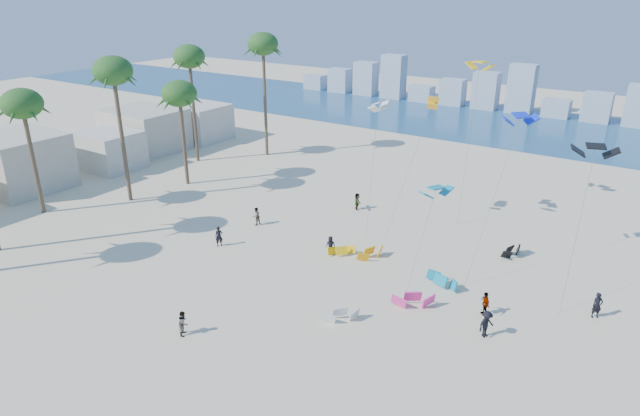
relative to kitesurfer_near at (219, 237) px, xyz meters
The scene contains 10 objects.
ground 14.24m from the kitesurfer_near, 67.04° to the right, with size 220.00×220.00×0.00m, color beige.
ocean 59.18m from the kitesurfer_near, 84.63° to the left, with size 220.00×220.00×0.00m, color navy.
kitesurfer_near is the anchor object (origin of this frame).
kitesurfer_mid 12.97m from the kitesurfer_near, 56.75° to the right, with size 0.82×0.64×1.69m, color gray.
kitesurfers_far 15.14m from the kitesurfer_near, 20.95° to the left, with size 30.08×15.68×1.86m.
grounded_kites 16.23m from the kitesurfer_near, 10.88° to the left, with size 13.60×18.64×0.99m.
flying_kites 25.58m from the kitesurfer_near, 29.00° to the left, with size 30.23×23.56×14.92m.
palm_row 20.02m from the kitesurfer_near, 169.24° to the left, with size 9.83×44.80×15.70m.
beachfront_buildings 29.25m from the kitesurfer_near, 164.64° to the left, with size 11.50×43.00×6.00m.
distant_skyline 69.09m from the kitesurfer_near, 86.39° to the left, with size 85.00×3.00×8.40m.
Camera 1 is at (25.49, -17.85, 21.07)m, focal length 30.82 mm.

